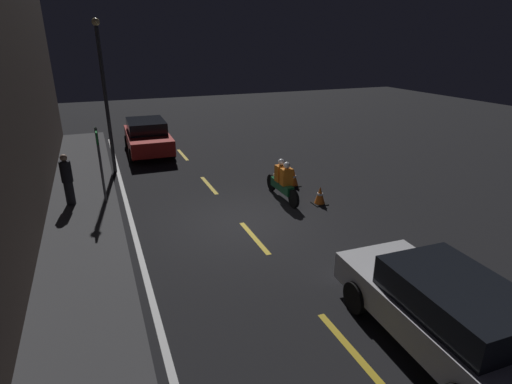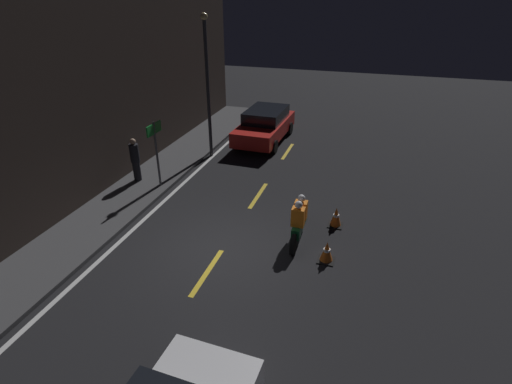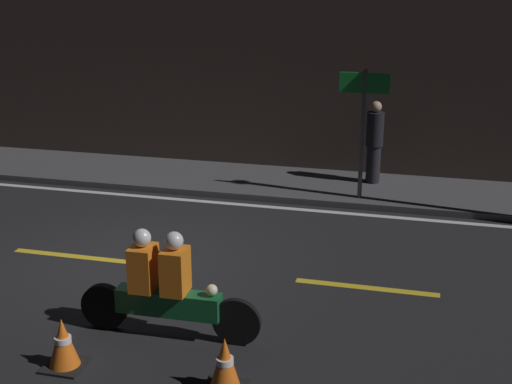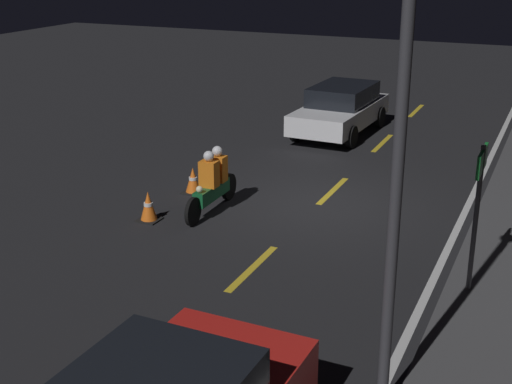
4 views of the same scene
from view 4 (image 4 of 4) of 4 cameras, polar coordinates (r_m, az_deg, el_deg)
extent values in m
plane|color=black|center=(15.58, 5.02, -1.02)|extent=(56.00, 56.00, 0.00)
cube|color=gold|center=(24.89, 12.69, 6.37)|extent=(2.00, 0.14, 0.01)
cube|color=gold|center=(20.62, 10.08, 3.88)|extent=(2.00, 0.14, 0.01)
cube|color=gold|center=(16.47, 6.16, 0.10)|extent=(2.00, 0.14, 0.01)
cube|color=gold|center=(12.57, -0.29, -6.10)|extent=(2.00, 0.14, 0.01)
cube|color=silver|center=(14.95, 15.90, -2.60)|extent=(25.20, 0.14, 0.01)
cube|color=silver|center=(21.31, 6.72, 6.22)|extent=(4.32, 1.89, 0.58)
cube|color=black|center=(21.39, 6.97, 7.79)|extent=(2.40, 1.64, 0.54)
cube|color=red|center=(23.06, 9.84, 7.44)|extent=(0.07, 0.20, 0.10)
cube|color=red|center=(23.39, 7.22, 7.74)|extent=(0.07, 0.20, 0.10)
cylinder|color=black|center=(19.91, 7.65, 4.39)|extent=(0.64, 0.21, 0.63)
cylinder|color=black|center=(20.48, 3.22, 4.96)|extent=(0.64, 0.21, 0.63)
cylinder|color=black|center=(22.35, 9.88, 5.93)|extent=(0.64, 0.21, 0.63)
cylinder|color=black|center=(22.86, 5.85, 6.41)|extent=(0.64, 0.21, 0.63)
cylinder|color=black|center=(14.36, -5.06, -1.57)|extent=(0.59, 0.09, 0.59)
cylinder|color=black|center=(15.77, -2.19, 0.44)|extent=(0.59, 0.11, 0.59)
cube|color=#14592D|center=(15.00, -3.57, 0.02)|extent=(1.29, 0.26, 0.30)
sphere|color=#F2EABF|center=(14.47, -4.55, 0.22)|extent=(0.14, 0.14, 0.14)
cube|color=orange|center=(14.78, -3.78, 1.45)|extent=(0.29, 0.36, 0.55)
sphere|color=silver|center=(14.67, -3.81, 2.88)|extent=(0.22, 0.22, 0.22)
cube|color=orange|center=(15.12, -3.10, 1.88)|extent=(0.29, 0.36, 0.55)
sphere|color=silver|center=(15.01, -3.12, 3.28)|extent=(0.22, 0.22, 0.22)
cube|color=black|center=(16.31, -5.03, 0.00)|extent=(0.45, 0.45, 0.03)
cone|color=orange|center=(16.22, -5.06, 0.99)|extent=(0.34, 0.34, 0.57)
cylinder|color=white|center=(16.21, -5.06, 1.09)|extent=(0.19, 0.19, 0.07)
cube|color=black|center=(14.81, -8.54, -2.21)|extent=(0.44, 0.44, 0.03)
cone|color=orange|center=(14.70, -8.61, -1.08)|extent=(0.34, 0.34, 0.60)
cylinder|color=white|center=(14.69, -8.61, -0.97)|extent=(0.19, 0.19, 0.07)
cylinder|color=#4C4C51|center=(11.64, 17.17, -2.08)|extent=(0.08, 0.08, 2.40)
cube|color=#198C33|center=(11.34, 17.64, 2.39)|extent=(0.90, 0.05, 0.36)
cylinder|color=#333338|center=(7.95, 11.10, -0.57)|extent=(0.14, 0.14, 5.50)
camera|label=1|loc=(23.84, 22.44, 17.08)|focal=28.00mm
camera|label=2|loc=(23.89, 3.77, 22.18)|focal=28.00mm
camera|label=3|loc=(16.86, -32.00, 12.99)|focal=50.00mm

